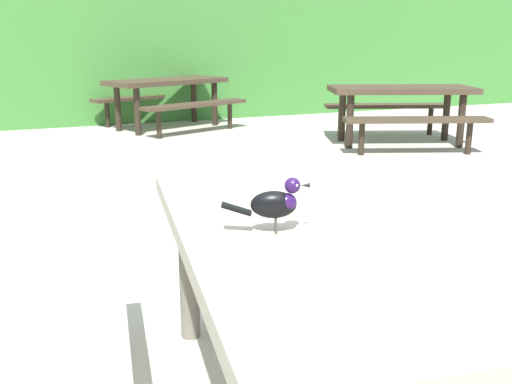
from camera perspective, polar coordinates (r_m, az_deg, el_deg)
The scene contains 6 objects.
ground_plane at distance 2.57m, azimuth 8.30°, elevation -16.99°, with size 60.00×60.00×0.00m, color beige.
hedge_wall at distance 9.98m, azimuth -16.05°, elevation 13.36°, with size 28.00×1.22×2.30m, color #428438.
picnic_table_foreground at distance 2.00m, azimuth 3.72°, elevation -8.60°, with size 1.89×1.92×0.74m.
bird_grackle at distance 1.86m, azimuth 2.07°, elevation -1.03°, with size 0.28×0.13×0.18m.
picnic_table_mid_left at distance 8.94m, azimuth -8.78°, elevation 9.80°, with size 2.20×2.18×0.74m.
picnic_table_mid_right at distance 7.71m, azimuth 14.13°, elevation 8.70°, with size 2.18×2.17×0.74m.
Camera 1 is at (-1.14, -1.86, 1.36)m, focal length 40.49 mm.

